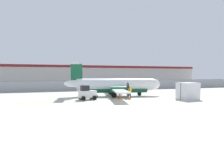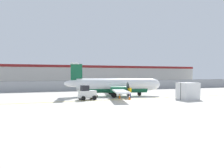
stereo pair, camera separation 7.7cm
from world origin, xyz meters
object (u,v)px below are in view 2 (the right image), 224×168
object	(u,v)px
parked_car_0	(40,85)
traffic_cone_far_left	(120,96)
parked_car_1	(77,84)
parked_car_2	(99,83)
commuter_airplane	(116,86)
parked_car_3	(128,83)
cargo_container	(188,91)
baggage_tug	(87,93)
ground_crew_worker	(130,91)
traffic_cone_near_left	(129,97)
traffic_cone_near_right	(119,95)

from	to	relation	value
parked_car_0	traffic_cone_far_left	bearing A→B (deg)	-60.35
parked_car_1	parked_car_2	size ratio (longest dim) A/B	0.99
commuter_airplane	parked_car_3	xyz separation A→B (m)	(12.13, 24.42, -0.71)
parked_car_0	parked_car_2	distance (m)	15.91
cargo_container	parked_car_0	xyz separation A→B (m)	(-19.22, 25.83, -0.21)
parked_car_0	baggage_tug	bearing A→B (deg)	-70.34
cargo_container	parked_car_2	size ratio (longest dim) A/B	0.59
parked_car_0	parked_car_3	distance (m)	24.22
baggage_tug	cargo_container	distance (m)	13.30
baggage_tug	parked_car_2	xyz separation A→B (m)	(8.67, 27.17, 0.04)
ground_crew_worker	traffic_cone_far_left	xyz separation A→B (m)	(-1.37, 0.29, -0.64)
baggage_tug	parked_car_2	size ratio (longest dim) A/B	0.56
commuter_airplane	traffic_cone_near_left	distance (m)	5.04
baggage_tug	traffic_cone_near_right	bearing A→B (deg)	9.55
commuter_airplane	parked_car_1	bearing A→B (deg)	108.26
baggage_tug	traffic_cone_far_left	xyz separation A→B (m)	(4.49, -0.07, -0.54)
ground_crew_worker	parked_car_2	xyz separation A→B (m)	(2.81, 27.52, -0.06)
parked_car_2	commuter_airplane	bearing A→B (deg)	-105.82
ground_crew_worker	parked_car_0	xyz separation A→B (m)	(-12.30, 22.53, -0.06)
ground_crew_worker	parked_car_2	size ratio (longest dim) A/B	0.39
ground_crew_worker	traffic_cone_near_left	size ratio (longest dim) A/B	2.66
ground_crew_worker	parked_car_2	bearing A→B (deg)	171.90
baggage_tug	traffic_cone_far_left	world-z (taller)	baggage_tug
cargo_container	parked_car_1	bearing A→B (deg)	104.43
baggage_tug	parked_car_1	bearing A→B (deg)	75.72
traffic_cone_far_left	parked_car_3	bearing A→B (deg)	65.32
cargo_container	parked_car_1	xyz separation A→B (m)	(-10.38, 28.96, -0.21)
parked_car_1	parked_car_2	world-z (taller)	same
traffic_cone_near_left	parked_car_3	distance (m)	31.63
cargo_container	traffic_cone_near_right	bearing A→B (deg)	139.70
traffic_cone_near_left	traffic_cone_near_right	bearing A→B (deg)	91.74
ground_crew_worker	parked_car_3	world-z (taller)	same
baggage_tug	ground_crew_worker	bearing A→B (deg)	-12.31
baggage_tug	parked_car_3	distance (m)	32.47
parked_car_1	parked_car_3	bearing A→B (deg)	13.79
commuter_airplane	parked_car_0	size ratio (longest dim) A/B	3.72
traffic_cone_far_left	commuter_airplane	bearing A→B (deg)	80.09
baggage_tug	traffic_cone_near_right	xyz separation A→B (m)	(5.13, 1.71, -0.54)
commuter_airplane	traffic_cone_near_right	size ratio (longest dim) A/B	25.00
baggage_tug	parked_car_2	bearing A→B (deg)	63.44
commuter_airplane	cargo_container	bearing A→B (deg)	-29.81
parked_car_2	parked_car_3	world-z (taller)	same
cargo_container	traffic_cone_far_left	bearing A→B (deg)	151.33
traffic_cone_near_left	traffic_cone_far_left	size ratio (longest dim) A/B	1.00
traffic_cone_far_left	parked_car_1	distance (m)	25.46
ground_crew_worker	traffic_cone_near_left	world-z (taller)	ground_crew_worker
cargo_container	parked_car_1	distance (m)	30.76
cargo_container	traffic_cone_near_left	size ratio (longest dim) A/B	4.02
cargo_container	traffic_cone_near_left	world-z (taller)	cargo_container
ground_crew_worker	traffic_cone_near_left	bearing A→B (deg)	-26.63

